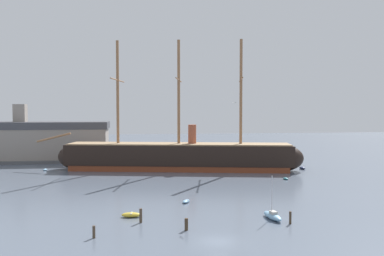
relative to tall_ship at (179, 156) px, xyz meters
The scene contains 15 objects.
ground_plane 52.89m from the tall_ship, 91.46° to the right, with size 400.00×400.00×0.00m, color slate.
tall_ship is the anchor object (origin of this frame).
dinghy_foreground_left 42.86m from the tall_ship, 104.72° to the right, with size 2.81×1.47×0.64m.
sailboat_foreground_right 45.69m from the tall_ship, 80.34° to the right, with size 1.88×4.56×5.76m.
dinghy_near_centre 34.32m from the tall_ship, 94.25° to the right, with size 1.69×2.16×0.47m.
dinghy_alongside_stern 26.51m from the tall_ship, 38.45° to the right, with size 0.84×1.84×0.43m.
dinghy_far_left 32.18m from the tall_ship, behind, with size 0.84×1.88×0.44m.
dinghy_far_right 30.48m from the tall_ship, ahead, with size 1.35×2.75×0.63m.
dinghy_distant_centre 12.83m from the tall_ship, 84.71° to the left, with size 2.65×2.41×0.59m.
mooring_piling_nearest 51.91m from the tall_ship, 106.78° to the right, with size 0.33×0.33×1.40m, color #4C3D2D.
mooring_piling_left_pair 48.28m from the tall_ship, 79.06° to the right, with size 0.30×0.30×1.58m, color #423323.
mooring_piling_right_pair 48.47m from the tall_ship, 95.07° to the right, with size 0.43×0.43×1.45m, color #423323.
mooring_piling_midwater 45.29m from the tall_ship, 102.33° to the right, with size 0.37×0.37×1.82m, color #4C3D2D.
dockside_warehouse_left 46.77m from the tall_ship, 151.22° to the left, with size 49.32×14.66×16.15m.
seagull_in_flight 40.16m from the tall_ship, 83.85° to the right, with size 0.42×1.18×0.13m.
Camera 1 is at (-8.83, -42.16, 14.40)m, focal length 37.18 mm.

